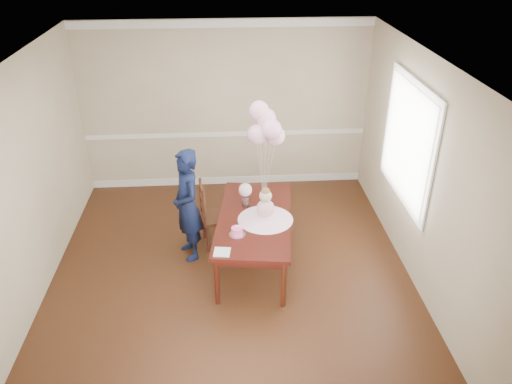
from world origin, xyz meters
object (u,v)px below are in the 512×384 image
at_px(dining_table_top, 255,219).
at_px(woman, 187,205).
at_px(dining_chair_seat, 217,217).
at_px(birthday_cake, 237,231).

distance_m(dining_table_top, woman, 0.88).
bearing_deg(dining_chair_seat, woman, -155.54).
relative_size(birthday_cake, woman, 0.09).
xyz_separation_m(birthday_cake, woman, (-0.61, 0.60, 0.02)).
height_order(dining_chair_seat, woman, woman).
bearing_deg(dining_chair_seat, dining_table_top, -53.28).
height_order(dining_table_top, dining_chair_seat, dining_table_top).
bearing_deg(birthday_cake, woman, 135.79).
height_order(birthday_cake, woman, woman).
bearing_deg(dining_table_top, birthday_cake, -113.96).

